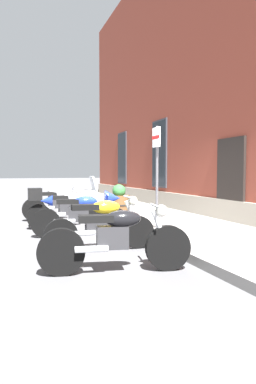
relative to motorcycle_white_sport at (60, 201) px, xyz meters
name	(u,v)px	position (x,y,z in m)	size (l,w,h in m)	color
ground_plane	(129,234)	(2.86, 1.15, -0.56)	(140.00, 140.00, 0.00)	#4C4C4F
sidewalk	(183,227)	(2.86, 2.55, -0.48)	(32.05, 2.80, 0.16)	slate
motorcycle_white_sport	(60,201)	(0.00, 0.00, 0.00)	(0.62, 2.06, 1.02)	black
motorcycle_silver_touring	(65,206)	(1.54, -0.12, -0.01)	(0.62, 2.13, 1.32)	black
motorcycle_blue_sport	(85,211)	(2.86, 0.10, 0.00)	(0.68, 2.12, 1.02)	black
motorcycle_yellow_naked	(102,224)	(4.29, 0.10, -0.07)	(0.62, 2.03, 0.98)	black
motorcycle_black_naked	(117,239)	(5.70, -0.06, -0.08)	(0.66, 2.17, 0.96)	black
parking_sign	(157,162)	(3.13, 1.71, 1.09)	(0.36, 0.07, 2.30)	#4C4C51
barrel_planter	(119,202)	(0.39, 1.71, -0.04)	(0.69, 0.69, 0.90)	brown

